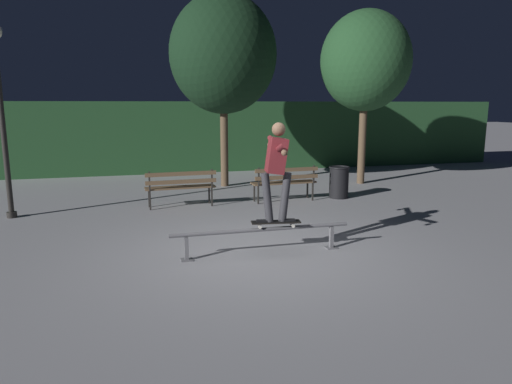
# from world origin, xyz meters

# --- Properties ---
(ground_plane) EXTENTS (90.00, 90.00, 0.00)m
(ground_plane) POSITION_xyz_m (0.00, 0.00, 0.00)
(ground_plane) COLOR #99999E
(hedge_backdrop) EXTENTS (24.00, 1.20, 2.43)m
(hedge_backdrop) POSITION_xyz_m (0.00, 9.61, 1.22)
(hedge_backdrop) COLOR #234C28
(hedge_backdrop) RESTS_ON ground
(grind_rail) EXTENTS (2.91, 0.18, 0.43)m
(grind_rail) POSITION_xyz_m (0.00, -0.07, 0.34)
(grind_rail) COLOR slate
(grind_rail) RESTS_ON ground
(skateboard) EXTENTS (0.80, 0.30, 0.09)m
(skateboard) POSITION_xyz_m (0.23, -0.07, 0.50)
(skateboard) COLOR black
(skateboard) RESTS_ON grind_rail
(skateboarder) EXTENTS (0.63, 1.40, 1.56)m
(skateboarder) POSITION_xyz_m (0.23, -0.07, 1.44)
(skateboarder) COLOR black
(skateboarder) RESTS_ON skateboard
(park_bench_leftmost) EXTENTS (1.62, 0.48, 0.88)m
(park_bench_leftmost) POSITION_xyz_m (-0.89, 3.65, 0.54)
(park_bench_leftmost) COLOR #282623
(park_bench_leftmost) RESTS_ON ground
(park_bench_left_center) EXTENTS (1.62, 0.48, 0.88)m
(park_bench_left_center) POSITION_xyz_m (1.61, 3.65, 0.54)
(park_bench_left_center) COLOR #282623
(park_bench_left_center) RESTS_ON ground
(tree_behind_benches) EXTENTS (2.97, 2.97, 5.34)m
(tree_behind_benches) POSITION_xyz_m (0.62, 6.19, 3.69)
(tree_behind_benches) COLOR brown
(tree_behind_benches) RESTS_ON ground
(tree_far_right) EXTENTS (2.59, 2.59, 4.98)m
(tree_far_right) POSITION_xyz_m (4.66, 5.60, 3.55)
(tree_far_right) COLOR brown
(tree_far_right) RESTS_ON ground
(lamp_post_left) EXTENTS (0.32, 0.32, 3.90)m
(lamp_post_left) POSITION_xyz_m (-4.44, 3.58, 2.48)
(lamp_post_left) COLOR #282623
(lamp_post_left) RESTS_ON ground
(trash_can) EXTENTS (0.52, 0.52, 0.80)m
(trash_can) POSITION_xyz_m (3.09, 3.75, 0.41)
(trash_can) COLOR black
(trash_can) RESTS_ON ground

